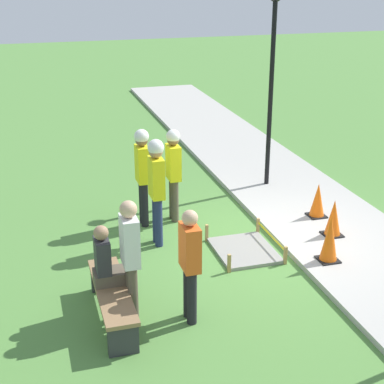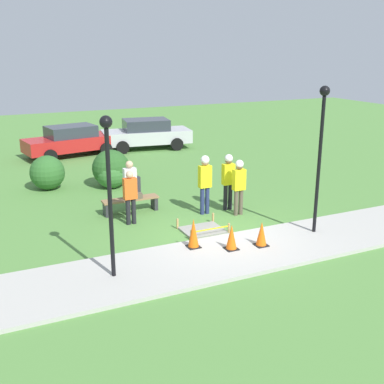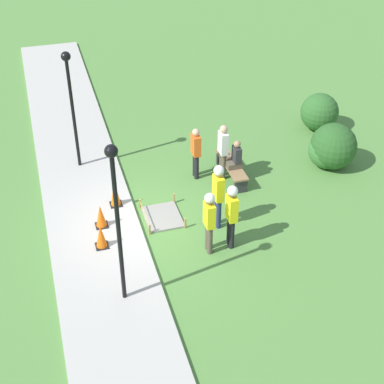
% 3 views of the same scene
% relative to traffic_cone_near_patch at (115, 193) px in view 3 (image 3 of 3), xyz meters
% --- Properties ---
extents(ground_plane, '(60.00, 60.00, 0.00)m').
position_rel_traffic_cone_near_patch_xyz_m(ground_plane, '(1.04, 0.47, -0.50)').
color(ground_plane, '#51843D').
extents(sidewalk, '(28.00, 2.49, 0.10)m').
position_rel_traffic_cone_near_patch_xyz_m(sidewalk, '(1.04, -0.77, -0.45)').
color(sidewalk, '#ADAAA3').
rests_on(sidewalk, ground_plane).
extents(wet_concrete_patch, '(1.25, 1.05, 0.32)m').
position_rel_traffic_cone_near_patch_xyz_m(wet_concrete_patch, '(0.85, 1.16, -0.46)').
color(wet_concrete_patch, gray).
rests_on(wet_concrete_patch, ground_plane).
extents(traffic_cone_near_patch, '(0.34, 0.34, 0.80)m').
position_rel_traffic_cone_near_patch_xyz_m(traffic_cone_near_patch, '(0.00, 0.00, 0.00)').
color(traffic_cone_near_patch, black).
rests_on(traffic_cone_near_patch, sidewalk).
extents(traffic_cone_far_patch, '(0.34, 0.34, 0.68)m').
position_rel_traffic_cone_near_patch_xyz_m(traffic_cone_far_patch, '(0.85, -0.55, -0.06)').
color(traffic_cone_far_patch, black).
rests_on(traffic_cone_far_patch, sidewalk).
extents(traffic_cone_sidewalk_edge, '(0.34, 0.34, 0.68)m').
position_rel_traffic_cone_near_patch_xyz_m(traffic_cone_sidewalk_edge, '(1.70, -0.68, -0.06)').
color(traffic_cone_sidewalk_edge, black).
rests_on(traffic_cone_sidewalk_edge, sidewalk).
extents(park_bench, '(1.87, 0.44, 0.49)m').
position_rel_traffic_cone_near_patch_xyz_m(park_bench, '(-0.55, 3.69, -0.15)').
color(park_bench, '#2D2D33').
rests_on(park_bench, ground_plane).
extents(person_seated_on_bench, '(0.36, 0.44, 0.89)m').
position_rel_traffic_cone_near_patch_xyz_m(person_seated_on_bench, '(-0.36, 3.74, 0.34)').
color(person_seated_on_bench, brown).
rests_on(person_seated_on_bench, park_bench).
extents(worker_supervisor, '(0.40, 0.26, 1.83)m').
position_rel_traffic_cone_near_patch_xyz_m(worker_supervisor, '(2.55, 1.98, 0.61)').
color(worker_supervisor, brown).
rests_on(worker_supervisor, ground_plane).
extents(worker_assistant, '(0.40, 0.28, 1.95)m').
position_rel_traffic_cone_near_patch_xyz_m(worker_assistant, '(1.60, 2.53, 0.70)').
color(worker_assistant, navy).
rests_on(worker_assistant, ground_plane).
extents(worker_trainee, '(0.40, 0.27, 1.90)m').
position_rel_traffic_cone_near_patch_xyz_m(worker_trainee, '(2.50, 2.59, 0.66)').
color(worker_trainee, black).
rests_on(worker_trainee, ground_plane).
extents(bystander_in_orange_shirt, '(0.40, 0.22, 1.69)m').
position_rel_traffic_cone_near_patch_xyz_m(bystander_in_orange_shirt, '(-0.88, 2.65, 0.46)').
color(bystander_in_orange_shirt, black).
rests_on(bystander_in_orange_shirt, ground_plane).
extents(bystander_in_gray_shirt, '(0.40, 0.24, 1.81)m').
position_rel_traffic_cone_near_patch_xyz_m(bystander_in_gray_shirt, '(-0.63, 3.42, 0.54)').
color(bystander_in_gray_shirt, brown).
rests_on(bystander_in_gray_shirt, ground_plane).
extents(lamppost_near, '(0.28, 0.28, 4.16)m').
position_rel_traffic_cone_near_patch_xyz_m(lamppost_near, '(3.66, -0.45, 2.31)').
color(lamppost_near, black).
rests_on(lamppost_near, sidewalk).
extents(lamppost_far, '(0.28, 0.28, 3.76)m').
position_rel_traffic_cone_near_patch_xyz_m(lamppost_far, '(-2.41, -0.72, 2.08)').
color(lamppost_far, black).
rests_on(lamppost_far, sidewalk).
extents(shrub_rounded_near, '(1.31, 1.31, 1.31)m').
position_rel_traffic_cone_near_patch_xyz_m(shrub_rounded_near, '(-2.57, 7.62, 0.16)').
color(shrub_rounded_near, '#2D6028').
rests_on(shrub_rounded_near, ground_plane).
extents(shrub_rounded_mid, '(1.46, 1.46, 1.46)m').
position_rel_traffic_cone_near_patch_xyz_m(shrub_rounded_mid, '(-0.26, 6.94, 0.24)').
color(shrub_rounded_mid, '#285623').
rests_on(shrub_rounded_mid, ground_plane).
extents(shrub_rounded_far, '(1.21, 1.21, 1.21)m').
position_rel_traffic_cone_near_patch_xyz_m(shrub_rounded_far, '(-0.31, 6.78, 0.11)').
color(shrub_rounded_far, '#387033').
rests_on(shrub_rounded_far, ground_plane).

